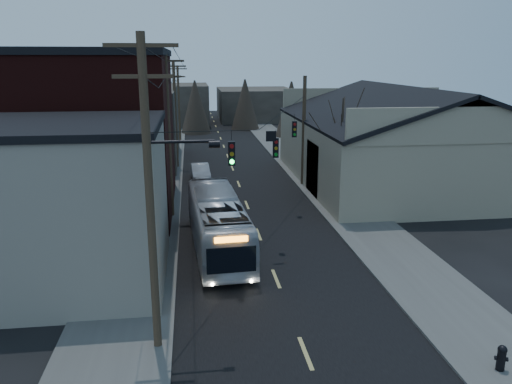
% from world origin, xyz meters
% --- Properties ---
extents(road_surface, '(9.00, 110.00, 0.02)m').
position_xyz_m(road_surface, '(0.00, 30.00, 0.01)').
color(road_surface, black).
rests_on(road_surface, ground).
extents(sidewalk_left, '(4.00, 110.00, 0.12)m').
position_xyz_m(sidewalk_left, '(-6.50, 30.00, 0.06)').
color(sidewalk_left, '#474744').
rests_on(sidewalk_left, ground).
extents(sidewalk_right, '(4.00, 110.00, 0.12)m').
position_xyz_m(sidewalk_right, '(6.50, 30.00, 0.06)').
color(sidewalk_right, '#474744').
rests_on(sidewalk_right, ground).
extents(building_clapboard, '(8.00, 8.00, 7.00)m').
position_xyz_m(building_clapboard, '(-9.00, 9.00, 3.50)').
color(building_clapboard, gray).
rests_on(building_clapboard, ground).
extents(building_brick, '(10.00, 12.00, 10.00)m').
position_xyz_m(building_brick, '(-10.00, 20.00, 5.00)').
color(building_brick, black).
rests_on(building_brick, ground).
extents(building_left_far, '(9.00, 14.00, 7.00)m').
position_xyz_m(building_left_far, '(-9.50, 36.00, 3.50)').
color(building_left_far, '#2D2924').
rests_on(building_left_far, ground).
extents(warehouse, '(16.16, 20.60, 7.73)m').
position_xyz_m(warehouse, '(13.00, 25.00, 2.70)').
color(warehouse, gray).
rests_on(warehouse, ground).
extents(building_far_left, '(10.00, 12.00, 6.00)m').
position_xyz_m(building_far_left, '(-6.00, 65.00, 3.00)').
color(building_far_left, '#2D2924').
rests_on(building_far_left, ground).
extents(building_far_right, '(12.00, 14.00, 5.00)m').
position_xyz_m(building_far_right, '(7.00, 70.00, 2.50)').
color(building_far_right, '#2D2924').
rests_on(building_far_right, ground).
extents(bare_tree, '(0.40, 0.40, 7.20)m').
position_xyz_m(bare_tree, '(6.50, 20.00, 3.60)').
color(bare_tree, black).
rests_on(bare_tree, ground).
extents(utility_lines, '(11.24, 45.28, 10.50)m').
position_xyz_m(utility_lines, '(-3.11, 24.14, 4.95)').
color(utility_lines, '#382B1E').
rests_on(utility_lines, ground).
extents(bus, '(3.06, 10.58, 2.91)m').
position_xyz_m(bus, '(-2.42, 12.05, 1.46)').
color(bus, '#AFB3BB').
rests_on(bus, ground).
extents(parked_car, '(1.67, 4.16, 1.34)m').
position_xyz_m(parked_car, '(-3.00, 27.75, 0.67)').
color(parked_car, '#95969C').
rests_on(parked_car, ground).
extents(fire_hydrant, '(0.42, 0.30, 0.86)m').
position_xyz_m(fire_hydrant, '(5.91, 0.14, 0.58)').
color(fire_hydrant, black).
rests_on(fire_hydrant, sidewalk_right).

